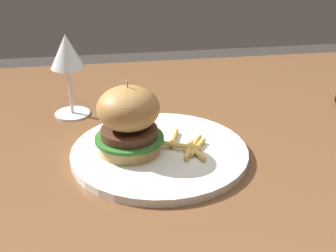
% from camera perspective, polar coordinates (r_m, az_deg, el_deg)
% --- Properties ---
extents(dining_table, '(1.24, 0.95, 0.74)m').
position_cam_1_polar(dining_table, '(0.94, 0.69, -5.91)').
color(dining_table, brown).
rests_on(dining_table, ground).
extents(main_plate, '(0.31, 0.31, 0.01)m').
position_cam_1_polar(main_plate, '(0.83, -1.04, -3.28)').
color(main_plate, white).
rests_on(main_plate, dining_table).
extents(burger_sandwich, '(0.12, 0.12, 0.13)m').
position_cam_1_polar(burger_sandwich, '(0.80, -4.81, 0.73)').
color(burger_sandwich, tan).
rests_on(burger_sandwich, main_plate).
extents(fries_pile, '(0.08, 0.12, 0.01)m').
position_cam_1_polar(fries_pile, '(0.83, 2.47, -2.46)').
color(fries_pile, '#E0B251').
rests_on(fries_pile, main_plate).
extents(wine_glass, '(0.07, 0.07, 0.17)m').
position_cam_1_polar(wine_glass, '(0.97, -12.22, 8.37)').
color(wine_glass, silver).
rests_on(wine_glass, dining_table).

